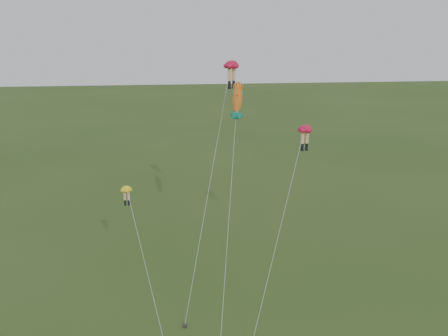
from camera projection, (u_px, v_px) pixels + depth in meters
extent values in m
plane|color=#2D4619|center=(215.00, 328.00, 37.69)|extent=(300.00, 300.00, 0.00)
ellipsoid|color=red|center=(232.00, 64.00, 44.44)|extent=(1.93, 1.93, 0.73)
cylinder|color=#F4C790|center=(229.00, 74.00, 44.58)|extent=(0.33, 0.33, 1.12)
cylinder|color=black|center=(229.00, 84.00, 44.82)|extent=(0.25, 0.25, 0.56)
cube|color=black|center=(229.00, 88.00, 44.92)|extent=(0.30, 0.37, 0.16)
cylinder|color=#F4C790|center=(234.00, 74.00, 44.79)|extent=(0.33, 0.33, 1.12)
cylinder|color=black|center=(234.00, 84.00, 45.03)|extent=(0.25, 0.25, 0.56)
cube|color=black|center=(234.00, 88.00, 45.14)|extent=(0.30, 0.37, 0.16)
cylinder|color=silver|center=(210.00, 182.00, 41.07)|extent=(4.99, 11.95, 18.71)
cube|color=black|center=(185.00, 325.00, 37.82)|extent=(0.25, 0.35, 0.24)
ellipsoid|color=red|center=(305.00, 129.00, 41.35)|extent=(1.47, 1.47, 0.65)
cylinder|color=#F4C790|center=(303.00, 138.00, 41.52)|extent=(0.29, 0.29, 0.99)
cylinder|color=black|center=(302.00, 146.00, 41.73)|extent=(0.22, 0.22, 0.49)
cube|color=black|center=(302.00, 150.00, 41.82)|extent=(0.20, 0.31, 0.14)
cylinder|color=#F4C790|center=(307.00, 137.00, 41.61)|extent=(0.29, 0.29, 0.99)
cylinder|color=black|center=(307.00, 146.00, 41.83)|extent=(0.22, 0.22, 0.49)
cube|color=black|center=(306.00, 150.00, 41.92)|extent=(0.20, 0.31, 0.14)
cylinder|color=silver|center=(280.00, 227.00, 38.23)|extent=(5.95, 9.88, 13.83)
ellipsoid|color=yellow|center=(126.00, 189.00, 39.85)|extent=(1.02, 1.02, 0.48)
cylinder|color=#F4C790|center=(125.00, 196.00, 40.01)|extent=(0.21, 0.21, 0.74)
cylinder|color=black|center=(125.00, 202.00, 40.17)|extent=(0.17, 0.17, 0.37)
cube|color=black|center=(125.00, 205.00, 40.23)|extent=(0.13, 0.22, 0.11)
cylinder|color=#F4C790|center=(128.00, 195.00, 40.02)|extent=(0.21, 0.21, 0.74)
cylinder|color=black|center=(129.00, 202.00, 40.18)|extent=(0.17, 0.17, 0.37)
cube|color=black|center=(129.00, 205.00, 40.25)|extent=(0.13, 0.22, 0.11)
cylinder|color=silver|center=(145.00, 263.00, 37.21)|extent=(2.97, 8.58, 9.44)
ellipsoid|color=orange|center=(237.00, 97.00, 40.58)|extent=(1.45, 3.34, 2.87)
sphere|color=orange|center=(237.00, 97.00, 40.58)|extent=(1.11, 1.40, 1.27)
cone|color=#148267|center=(237.00, 97.00, 40.58)|extent=(0.90, 1.28, 1.22)
cone|color=#148267|center=(237.00, 97.00, 40.58)|extent=(0.90, 1.28, 1.22)
cone|color=#148267|center=(237.00, 97.00, 40.58)|extent=(0.51, 0.72, 0.68)
cone|color=#148267|center=(237.00, 97.00, 40.58)|extent=(0.51, 0.72, 0.68)
cone|color=#AF2512|center=(237.00, 97.00, 40.58)|extent=(0.55, 0.72, 0.67)
cylinder|color=silver|center=(229.00, 214.00, 37.68)|extent=(2.58, 10.65, 16.13)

